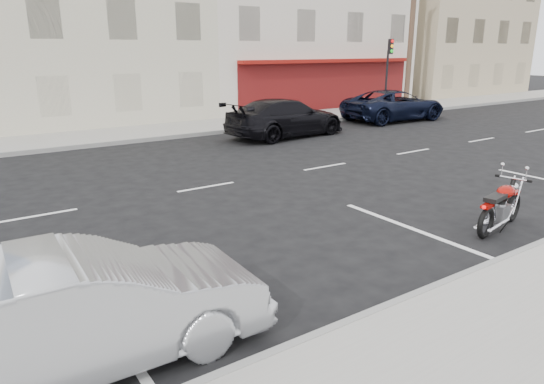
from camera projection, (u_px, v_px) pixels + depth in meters
The scene contains 14 objects.
ground at pixel (270, 176), 13.58m from camera, with size 120.00×120.00×0.00m, color black.
sidewalk_far at pixel (25, 144), 17.76m from camera, with size 80.00×3.40×0.15m, color gray.
curb_near at pixel (250, 366), 5.31m from camera, with size 80.00×0.12×0.16m, color gray.
curb_far at pixel (33, 152), 16.41m from camera, with size 80.00×0.12×0.16m, color gray.
bldg_cream at pixel (51, 0), 23.79m from camera, with size 12.00×12.00×11.50m, color beige.
bldg_corner at pixel (270, 2), 30.66m from camera, with size 14.00×12.00×12.50m, color beige.
bldg_far_east at pixel (424, 22), 38.97m from camera, with size 12.00×12.00×11.00m, color tan.
utility_pole at pixel (412, 25), 27.41m from camera, with size 1.80×0.30×9.00m.
traffic_light at pixel (388, 65), 26.74m from camera, with size 0.26×0.30×3.80m.
fire_hydrant at pixel (364, 104), 26.64m from camera, with size 0.20×0.20×0.72m.
motorcycle at pixel (514, 201), 9.90m from camera, with size 1.93×0.70×0.98m.
sedan_silver at pixel (81, 311), 5.27m from camera, with size 1.46×4.18×1.38m, color #A1A4A9.
suv_far at pixel (394, 105), 23.91m from camera, with size 2.49×5.40×1.50m, color black.
car_far at pixel (286, 118), 19.49m from camera, with size 2.14×5.26×1.53m, color black.
Camera 1 is at (-7.36, -10.89, 3.42)m, focal length 32.00 mm.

